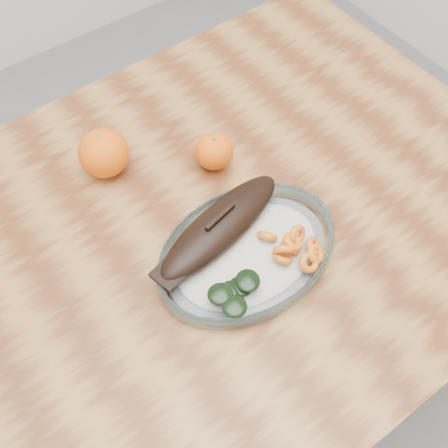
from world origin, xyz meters
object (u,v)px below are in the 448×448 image
object	(u,v)px
dining_table	(188,269)
orange_right	(214,151)
orange_left	(104,153)
plated_meal	(246,250)

from	to	relation	value
dining_table	orange_right	xyz separation A→B (m)	(0.13, 0.10, 0.13)
orange_left	orange_right	xyz separation A→B (m)	(0.15, -0.10, -0.01)
dining_table	orange_right	bearing A→B (deg)	37.12
plated_meal	orange_left	bearing A→B (deg)	107.58
plated_meal	orange_left	world-z (taller)	orange_left
orange_left	orange_right	distance (m)	0.18
dining_table	orange_left	bearing A→B (deg)	97.92
plated_meal	orange_left	distance (m)	0.29
orange_left	orange_right	bearing A→B (deg)	-32.29
dining_table	plated_meal	world-z (taller)	plated_meal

